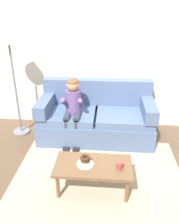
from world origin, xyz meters
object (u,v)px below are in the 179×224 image
(coffee_table, at_px, (93,167))
(donut, at_px, (85,162))
(person_child, at_px, (73,105))
(couch, at_px, (96,118))
(floor_lamp, at_px, (9,47))
(mug, at_px, (120,165))

(coffee_table, relative_size, donut, 7.87)
(person_child, bearing_deg, couch, 29.46)
(floor_lamp, bearing_deg, person_child, -11.17)
(donut, bearing_deg, floor_lamp, 134.85)
(mug, bearing_deg, coffee_table, 171.42)
(person_child, relative_size, floor_lamp, 0.59)
(person_child, bearing_deg, coffee_table, -69.89)
(couch, relative_size, floor_lamp, 1.03)
(donut, relative_size, floor_lamp, 0.06)
(coffee_table, xyz_separation_m, person_child, (-0.41, 1.13, 0.33))
(donut, height_order, floor_lamp, floor_lamp)
(coffee_table, distance_m, person_child, 1.25)
(person_child, distance_m, donut, 1.21)
(couch, height_order, coffee_table, couch)
(coffee_table, xyz_separation_m, mug, (0.32, -0.05, 0.09))
(couch, distance_m, mug, 1.43)
(couch, height_order, person_child, person_child)
(donut, bearing_deg, couch, 87.78)
(mug, bearing_deg, floor_lamp, 141.68)
(person_child, xyz_separation_m, floor_lamp, (-1.01, 0.20, 0.87))
(floor_lamp, bearing_deg, donut, -45.15)
(couch, relative_size, person_child, 1.75)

